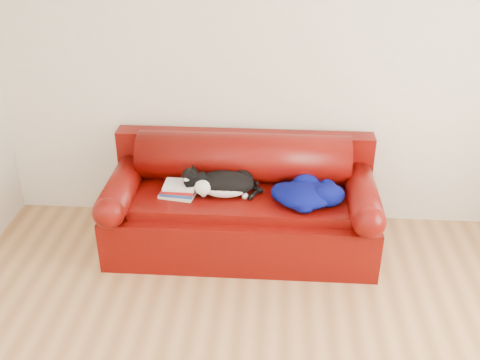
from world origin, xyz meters
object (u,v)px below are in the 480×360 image
object	(u,v)px
cat	(224,184)
sofa_base	(241,221)
book_stack	(179,189)
blanket	(307,193)

from	to	relation	value
cat	sofa_base	bearing A→B (deg)	0.02
book_stack	sofa_base	bearing A→B (deg)	8.74
cat	blanket	bearing A→B (deg)	-25.60
sofa_base	book_stack	bearing A→B (deg)	-171.26
sofa_base	blanket	bearing A→B (deg)	-11.97
book_stack	blanket	distance (m)	0.98
sofa_base	blanket	size ratio (longest dim) A/B	3.40
sofa_base	cat	distance (m)	0.38
sofa_base	cat	world-z (taller)	cat
book_stack	cat	world-z (taller)	cat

